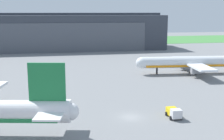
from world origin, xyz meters
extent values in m
plane|color=slate|center=(0.00, 0.00, 0.00)|extent=(440.00, 440.00, 0.00)
cube|color=#448741|center=(0.00, 151.85, 0.04)|extent=(440.00, 56.00, 0.08)
cube|color=#383D47|center=(-7.03, 109.77, 8.98)|extent=(101.78, 30.30, 17.96)
cube|color=#4C515B|center=(-7.03, 94.47, 7.18)|extent=(77.35, 0.30, 14.36)
cube|color=#383D47|center=(-7.03, 109.77, 18.56)|extent=(101.78, 7.27, 1.20)
cylinder|color=silver|center=(29.00, 36.00, 3.85)|extent=(32.28, 6.37, 3.63)
sphere|color=silver|center=(13.01, 37.37, 3.85)|extent=(3.49, 3.49, 3.49)
cube|color=orange|center=(29.00, 36.00, 2.85)|extent=(29.73, 6.18, 0.64)
cube|color=silver|center=(30.25, 43.06, 3.39)|extent=(6.17, 12.69, 0.56)
cube|color=silver|center=(29.03, 28.82, 3.39)|extent=(6.17, 12.69, 0.56)
cylinder|color=gray|center=(29.37, 42.15, 2.09)|extent=(3.61, 2.29, 2.00)
cylinder|color=gray|center=(28.31, 29.87, 2.09)|extent=(3.61, 2.29, 2.00)
cylinder|color=black|center=(18.13, 36.93, 1.02)|extent=(0.56, 0.56, 2.03)
cylinder|color=black|center=(30.44, 37.79, 1.02)|extent=(0.56, 0.56, 2.03)
cylinder|color=black|center=(30.11, 33.99, 1.02)|extent=(0.56, 0.56, 2.03)
sphere|color=white|center=(-11.72, -7.36, 4.35)|extent=(2.75, 2.75, 2.75)
cube|color=#1E7A42|center=(-15.17, -6.61, 9.12)|extent=(5.69, 1.60, 6.00)
cube|color=white|center=(-13.74, -4.19, 4.71)|extent=(4.92, 5.67, 0.28)
cube|color=white|center=(-14.87, -9.41, 4.71)|extent=(4.92, 5.67, 0.28)
cube|color=silver|center=(7.89, -2.97, 1.18)|extent=(1.91, 1.61, 1.61)
cube|color=yellow|center=(7.94, -0.97, 1.00)|extent=(1.93, 2.50, 1.24)
cylinder|color=black|center=(6.86, -2.92, 0.38)|extent=(0.28, 0.76, 0.75)
cylinder|color=black|center=(8.91, -2.98, 0.38)|extent=(0.28, 0.76, 0.75)
cylinder|color=black|center=(6.93, -0.52, 0.38)|extent=(0.28, 0.76, 0.75)
cylinder|color=black|center=(8.98, -0.58, 0.38)|extent=(0.28, 0.76, 0.75)
camera|label=1|loc=(-13.84, -52.62, 19.77)|focal=48.07mm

